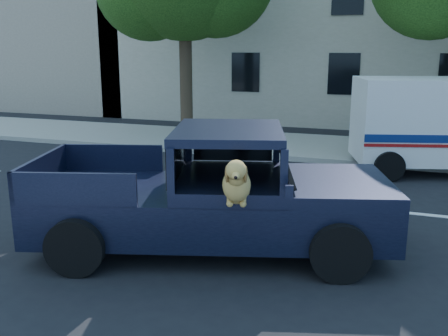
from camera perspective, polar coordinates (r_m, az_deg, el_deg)
name	(u,v)px	position (r m, az deg, el deg)	size (l,w,h in m)	color
ground	(178,255)	(8.04, -5.31, -9.92)	(120.00, 120.00, 0.00)	black
far_sidewalk	(294,146)	(16.49, 8.06, 2.54)	(60.00, 4.00, 0.15)	gray
lane_stripes	(333,205)	(10.64, 12.40, -4.21)	(21.60, 0.14, 0.01)	silver
building_main	(403,16)	(23.22, 19.78, 16.04)	(26.00, 6.00, 9.00)	beige
building_left	(49,32)	(29.44, -19.32, 14.43)	(12.00, 6.00, 8.00)	tan
pickup_truck	(206,209)	(8.05, -2.07, -4.73)	(5.94, 3.65, 1.99)	black
mail_truck	(439,132)	(14.11, 23.39, 3.79)	(4.85, 3.24, 2.45)	silver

